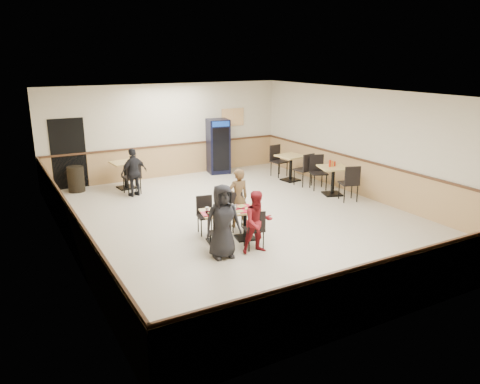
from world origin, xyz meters
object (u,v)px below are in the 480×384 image
diner_man_opposite (238,198)px  main_table (231,220)px  diner_woman_right (258,222)px  pepsi_cooler (218,146)px  lone_diner (134,172)px  diner_woman_left (223,221)px  side_table_near (333,176)px  side_table_far (291,164)px  back_table (125,171)px  trash_bin (76,179)px

diner_man_opposite → main_table: bearing=54.2°
main_table → diner_woman_right: (0.17, -0.82, 0.19)m
diner_man_opposite → pepsi_cooler: size_ratio=0.76×
lone_diner → diner_woman_left: bearing=79.0°
lone_diner → side_table_near: 5.64m
lone_diner → side_table_far: bearing=157.0°
diner_woman_left → diner_man_opposite: (1.10, 1.36, -0.05)m
main_table → diner_woman_right: diner_woman_right is taller
diner_woman_right → back_table: 6.10m
main_table → diner_woman_right: bearing=-67.6°
side_table_near → diner_woman_right: bearing=-148.4°
diner_woman_right → diner_woman_left: bearing=176.4°
pepsi_cooler → main_table: bearing=-103.4°
diner_woman_right → diner_man_opposite: diner_man_opposite is taller
lone_diner → side_table_far: 4.90m
diner_woman_right → pepsi_cooler: (2.32, 6.41, 0.27)m
diner_woman_right → side_table_near: size_ratio=1.33×
main_table → trash_bin: 5.97m
pepsi_cooler → trash_bin: bearing=-168.9°
diner_woman_left → trash_bin: bearing=111.4°
back_table → side_table_far: bearing=-19.1°
trash_bin → pepsi_cooler: bearing=0.5°
main_table → diner_woman_left: bearing=-117.9°
diner_man_opposite → side_table_far: bearing=-137.7°
diner_man_opposite → back_table: size_ratio=1.69×
diner_woman_right → side_table_far: diner_woman_right is taller
diner_man_opposite → pepsi_cooler: 5.29m
diner_woman_left → side_table_far: (4.57, 4.21, -0.19)m
diner_woman_right → back_table: diner_woman_right is taller
diner_woman_right → lone_diner: (-0.98, 5.11, 0.04)m
lone_diner → trash_bin: 1.89m
diner_man_opposite → lone_diner: bearing=-66.2°
diner_woman_left → diner_man_opposite: 1.75m
main_table → pepsi_cooler: pepsi_cooler is taller
trash_bin → back_table: bearing=-14.3°
side_table_near → side_table_far: bearing=94.2°
diner_woman_right → trash_bin: size_ratio=1.72×
diner_woman_right → diner_man_opposite: bearing=83.1°
side_table_near → lone_diner: bearing=152.0°
diner_woman_right → pepsi_cooler: size_ratio=0.71×
lone_diner → side_table_near: (4.98, -2.65, -0.14)m
diner_woman_right → side_table_near: bearing=39.0°
diner_man_opposite → side_table_far: diner_man_opposite is taller
diner_man_opposite → back_table: diner_man_opposite is taller
side_table_far → trash_bin: bearing=161.9°
main_table → diner_man_opposite: (0.55, 0.68, 0.24)m
trash_bin → main_table: bearing=-68.5°
lone_diner → pepsi_cooler: pepsi_cooler is taller
back_table → side_table_near: bearing=-35.6°
diner_woman_left → main_table: bearing=57.9°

